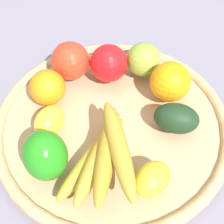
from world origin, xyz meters
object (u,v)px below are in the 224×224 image
bell_pepper (45,155)px  apple_0 (144,59)px  lemon_1 (152,179)px  orange_1 (170,82)px  apple_2 (109,63)px  avocado (176,118)px  apple_1 (70,61)px  orange_0 (48,88)px  lemon_0 (49,121)px  banana_bunch (104,153)px

bell_pepper → apple_0: (-0.24, -0.16, -0.01)m
lemon_1 → orange_1: bearing=-124.2°
apple_2 → avocado: 0.18m
lemon_1 → apple_1: bearing=-80.5°
bell_pepper → avocado: bell_pepper is taller
bell_pepper → orange_0: 0.15m
apple_1 → lemon_0: bearing=58.6°
apple_2 → banana_bunch: bearing=67.8°
apple_0 → orange_0: (0.20, 0.01, -0.00)m
apple_1 → lemon_1: (-0.05, 0.29, -0.01)m
avocado → apple_0: (-0.00, -0.15, 0.01)m
lemon_0 → apple_2: apple_2 is taller
banana_bunch → apple_0: 0.23m
banana_bunch → lemon_1: (-0.06, 0.06, -0.01)m
apple_2 → orange_1: size_ratio=0.99×
banana_bunch → orange_0: bearing=-73.5°
apple_1 → apple_2: (-0.07, 0.03, -0.00)m
orange_0 → orange_1: 0.23m
lemon_1 → lemon_0: bearing=-53.4°
apple_1 → apple_0: apple_1 is taller
apple_1 → apple_2: 0.08m
avocado → lemon_1: bearing=45.8°
banana_bunch → avocado: banana_bunch is taller
banana_bunch → apple_0: (-0.15, -0.18, -0.00)m
banana_bunch → lemon_1: banana_bunch is taller
apple_2 → avocado: size_ratio=0.95×
avocado → orange_0: size_ratio=1.17×
avocado → lemon_1: avocado is taller
lemon_0 → banana_bunch: bearing=122.9°
orange_0 → bell_pepper: bearing=76.0°
banana_bunch → apple_0: bearing=-129.6°
orange_0 → lemon_1: bearing=114.6°
apple_1 → lemon_1: 0.29m
bell_pepper → lemon_1: (-0.14, 0.09, -0.02)m
banana_bunch → avocado: bearing=-169.3°
apple_1 → avocado: bearing=124.8°
banana_bunch → bell_pepper: bell_pepper is taller
apple_1 → bell_pepper: 0.22m
lemon_0 → apple_1: bearing=-121.4°
lemon_0 → avocado: 0.22m
bell_pepper → orange_0: bell_pepper is taller
apple_2 → apple_0: apple_2 is taller
bell_pepper → lemon_1: bearing=59.7°
lemon_0 → apple_2: size_ratio=0.86×
orange_0 → lemon_1: (-0.11, 0.24, -0.01)m
apple_2 → orange_0: 0.13m
avocado → apple_0: 0.15m
lemon_1 → banana_bunch: bearing=-48.2°
apple_2 → orange_1: bearing=135.7°
lemon_0 → apple_0: apple_0 is taller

